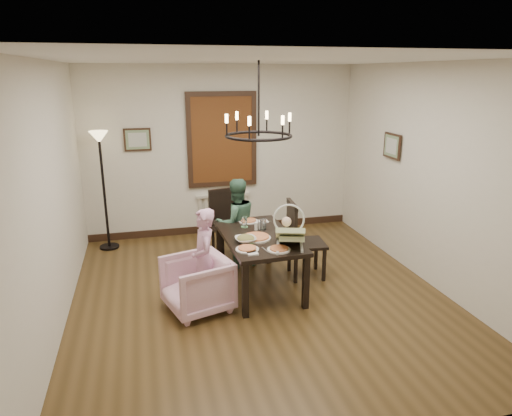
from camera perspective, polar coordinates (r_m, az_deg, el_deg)
name	(u,v)px	position (r m, az deg, el deg)	size (l,w,h in m)	color
room_shell	(252,179)	(5.64, -0.47, 3.60)	(4.51, 5.00, 2.81)	brown
dining_table	(258,241)	(5.76, 0.31, -4.20)	(0.91, 1.54, 0.71)	black
chair_far	(229,225)	(6.70, -3.37, -2.14)	(0.46, 0.46, 1.04)	black
chair_right	(307,239)	(6.13, 6.39, -3.88)	(0.47, 0.47, 1.07)	black
armchair	(197,284)	(5.37, -7.38, -9.45)	(0.69, 0.71, 0.64)	#ECB4CC
elderly_woman	(204,268)	(5.32, -6.46, -7.50)	(0.37, 0.24, 1.01)	#D898BB
seated_man	(236,230)	(6.44, -2.50, -2.81)	(0.51, 0.40, 1.06)	#3E6950
baby_bouncer	(290,232)	(5.32, 4.27, -3.05)	(0.39, 0.53, 0.35)	#BFCC8D
salad_bowl	(246,239)	(5.49, -1.31, -3.92)	(0.30, 0.30, 0.07)	white
pizza_platter	(256,237)	(5.60, 0.05, -3.68)	(0.36, 0.36, 0.04)	tan
drinking_glass	(263,224)	(5.88, 0.85, -2.07)	(0.08, 0.08, 0.15)	silver
window_blinds	(222,140)	(7.62, -4.27, 8.49)	(1.00, 0.03, 1.40)	#553111
radiator	(223,212)	(7.91, -4.10, -0.50)	(0.92, 0.12, 0.62)	silver
picture_back	(138,140)	(7.51, -14.59, 8.27)	(0.42, 0.03, 0.36)	black
picture_right	(392,146)	(6.92, 16.65, 7.44)	(0.42, 0.03, 0.36)	black
floor_lamp	(104,193)	(7.36, -18.44, 1.83)	(0.30, 0.30, 1.80)	black
chandelier	(259,136)	(5.43, 0.33, 9.01)	(0.80, 0.80, 0.04)	black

